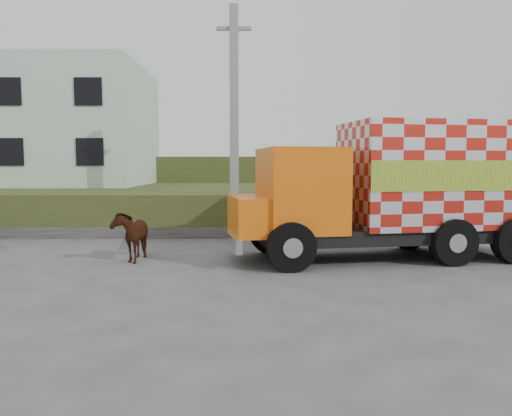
{
  "coord_description": "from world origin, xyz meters",
  "views": [
    {
      "loc": [
        -0.28,
        -12.98,
        2.55
      ],
      "look_at": [
        -0.25,
        1.29,
        1.3
      ],
      "focal_mm": 35.0,
      "sensor_mm": 36.0,
      "label": 1
    }
  ],
  "objects_px": {
    "cow": "(132,235)",
    "cargo_truck": "(400,189)",
    "pedestrian": "(283,170)",
    "utility_pole": "(234,121)"
  },
  "relations": [
    {
      "from": "pedestrian",
      "to": "cargo_truck",
      "type": "bearing_deg",
      "value": 134.38
    },
    {
      "from": "cow",
      "to": "pedestrian",
      "type": "relative_size",
      "value": 0.93
    },
    {
      "from": "utility_pole",
      "to": "cow",
      "type": "bearing_deg",
      "value": -120.24
    },
    {
      "from": "cargo_truck",
      "to": "pedestrian",
      "type": "height_order",
      "value": "cargo_truck"
    },
    {
      "from": "utility_pole",
      "to": "pedestrian",
      "type": "relative_size",
      "value": 4.65
    },
    {
      "from": "cow",
      "to": "cargo_truck",
      "type": "bearing_deg",
      "value": 2.77
    },
    {
      "from": "cargo_truck",
      "to": "cow",
      "type": "height_order",
      "value": "cargo_truck"
    },
    {
      "from": "cargo_truck",
      "to": "cow",
      "type": "distance_m",
      "value": 7.33
    },
    {
      "from": "utility_pole",
      "to": "cow",
      "type": "relative_size",
      "value": 4.99
    },
    {
      "from": "cargo_truck",
      "to": "cow",
      "type": "relative_size",
      "value": 5.34
    }
  ]
}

